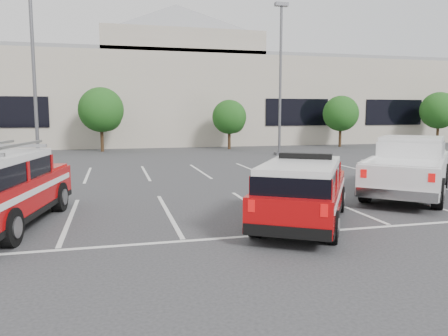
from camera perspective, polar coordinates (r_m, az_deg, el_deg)
The scene contains 11 objects.
ground at distance 13.37m, azimuth 4.32°, elevation -5.31°, with size 120.00×120.00×0.00m, color #2D2D2F.
stall_markings at distance 17.61m, azimuth -0.34°, elevation -2.25°, with size 23.00×15.00×0.01m, color silver.
convention_building at distance 44.49m, azimuth -8.74°, elevation 9.42°, with size 60.00×16.99×13.20m.
tree_mid_left at distance 34.42m, azimuth -15.60°, elevation 7.14°, with size 3.37×3.37×4.85m.
tree_mid_right at distance 35.64m, azimuth 0.82°, elevation 6.52°, with size 2.77×2.77×3.99m.
tree_right at distance 39.44m, azimuth 15.09°, elevation 6.73°, with size 3.07×3.07×4.42m.
tree_far_right at distance 45.18m, azimuth 26.31°, elevation 6.60°, with size 3.37×3.37×4.85m.
light_pole_left at distance 24.77m, azimuth -23.60°, elevation 11.89°, with size 0.90×0.60×10.24m.
light_pole_mid at distance 30.58m, azimuth 7.37°, elevation 11.40°, with size 0.90×0.60×10.24m.
fire_chief_suv at distance 11.55m, azimuth 10.20°, elevation -3.61°, with size 4.32×5.39×1.82m.
white_pickup at distance 16.87m, azimuth 22.98°, elevation -0.46°, with size 6.20×6.44×2.04m.
Camera 1 is at (-4.18, -12.37, 2.87)m, focal length 35.00 mm.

